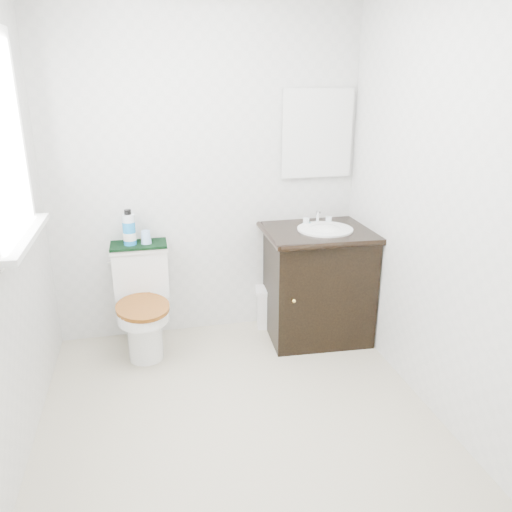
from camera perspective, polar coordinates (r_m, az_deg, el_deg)
name	(u,v)px	position (r m, az deg, el deg)	size (l,w,h in m)	color
floor	(240,422)	(2.94, -1.80, -18.43)	(2.40, 2.40, 0.00)	#ADA68B
wall_back	(206,172)	(3.57, -5.75, 9.51)	(2.40, 2.40, 0.00)	silver
wall_front	(324,326)	(1.31, 7.82, -7.98)	(2.40, 2.40, 0.00)	silver
wall_right	(443,202)	(2.82, 20.59, 5.77)	(2.40, 2.40, 0.00)	silver
mirror	(317,134)	(3.69, 6.99, 13.71)	(0.50, 0.02, 0.60)	silver
toilet	(143,306)	(3.58, -12.77, -5.59)	(0.40, 0.63, 0.73)	white
vanity	(318,280)	(3.67, 7.05, -2.74)	(0.77, 0.67, 0.92)	black
trash_bin	(270,307)	(3.86, 1.62, -5.83)	(0.24, 0.21, 0.31)	white
towel	(139,245)	(3.54, -13.28, 1.27)	(0.38, 0.22, 0.02)	black
mouthwash_bottle	(129,229)	(3.50, -14.30, 3.03)	(0.09, 0.09, 0.24)	#1677C1
cup	(146,237)	(3.52, -12.46, 2.13)	(0.07, 0.07, 0.09)	#93BEF1
soap_bar	(307,223)	(3.65, 5.87, 3.78)	(0.07, 0.05, 0.02)	#1A7480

